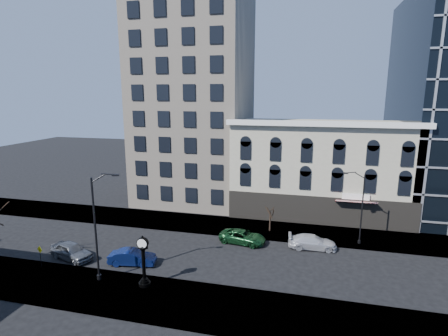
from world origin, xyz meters
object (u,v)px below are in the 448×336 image
(car_near_b, at_px, (132,257))
(street_clock, at_px, (144,263))
(street_lamp_near, at_px, (102,199))
(warning_sign, at_px, (40,253))
(car_near_a, at_px, (71,251))

(car_near_b, bearing_deg, street_clock, -148.29)
(street_lamp_near, distance_m, car_near_b, 7.21)
(car_near_b, bearing_deg, warning_sign, 99.77)
(street_lamp_near, bearing_deg, car_near_b, 57.00)
(street_clock, relative_size, warning_sign, 2.11)
(street_clock, height_order, car_near_b, street_clock)
(street_lamp_near, bearing_deg, car_near_a, 134.01)
(warning_sign, height_order, car_near_a, warning_sign)
(street_lamp_near, relative_size, car_near_a, 2.00)
(street_clock, bearing_deg, car_near_a, 157.04)
(car_near_a, xyz_separation_m, car_near_b, (6.23, 0.33, -0.09))
(street_clock, height_order, car_near_a, street_clock)
(street_clock, relative_size, car_near_b, 1.01)
(warning_sign, bearing_deg, car_near_b, 35.80)
(street_lamp_near, distance_m, car_near_a, 8.88)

